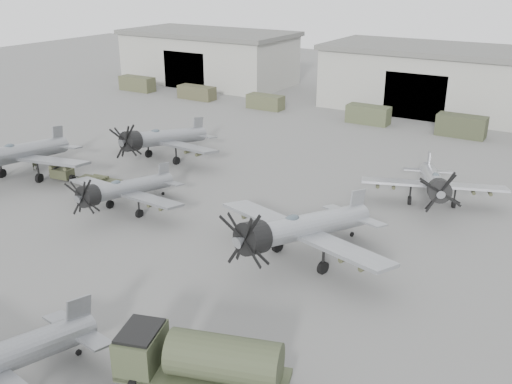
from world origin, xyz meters
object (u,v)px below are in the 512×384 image
at_px(aircraft_mid_0, 16,154).
at_px(aircraft_far_1, 434,182).
at_px(ground_crew, 34,161).
at_px(fuel_tanker, 200,359).
at_px(aircraft_mid_2, 299,229).
at_px(aircraft_mid_1, 121,190).
at_px(tug_trailer, 76,176).
at_px(aircraft_far_0, 160,139).

bearing_deg(aircraft_mid_0, aircraft_far_1, 8.47).
bearing_deg(aircraft_far_1, ground_crew, 176.79).
height_order(aircraft_far_1, fuel_tanker, aircraft_far_1).
relative_size(aircraft_mid_0, aircraft_mid_2, 1.01).
xyz_separation_m(aircraft_mid_2, ground_crew, (-31.12, 3.27, -1.63)).
distance_m(aircraft_mid_1, aircraft_mid_2, 16.07).
bearing_deg(aircraft_far_1, tug_trailer, -179.58).
xyz_separation_m(fuel_tanker, tug_trailer, (-26.98, 16.56, -1.23)).
bearing_deg(tug_trailer, aircraft_mid_0, -160.26).
relative_size(aircraft_far_1, ground_crew, 6.45).
bearing_deg(aircraft_mid_0, aircraft_mid_1, -15.74).
xyz_separation_m(aircraft_mid_1, aircraft_far_0, (-6.15, 11.96, 0.36)).
xyz_separation_m(aircraft_mid_0, tug_trailer, (4.80, 2.56, -2.01)).
bearing_deg(fuel_tanker, ground_crew, 135.18).
relative_size(aircraft_mid_2, ground_crew, 7.67).
xyz_separation_m(tug_trailer, ground_crew, (-6.09, 0.23, 0.36)).
relative_size(aircraft_mid_1, ground_crew, 6.12).
xyz_separation_m(aircraft_far_1, ground_crew, (-36.12, -11.32, -1.25)).
distance_m(aircraft_mid_0, aircraft_mid_2, 29.84).
distance_m(fuel_tanker, ground_crew, 37.09).
bearing_deg(aircraft_mid_2, fuel_tanker, -66.45).
bearing_deg(aircraft_far_1, aircraft_mid_0, -178.57).
distance_m(aircraft_mid_2, aircraft_far_1, 15.43).
height_order(fuel_tanker, ground_crew, fuel_tanker).
xyz_separation_m(aircraft_mid_2, tug_trailer, (-25.03, 3.04, -1.98)).
height_order(aircraft_mid_1, aircraft_far_0, aircraft_far_0).
bearing_deg(fuel_tanker, aircraft_mid_1, 125.28).
distance_m(fuel_tanker, tug_trailer, 31.68).
relative_size(aircraft_far_0, ground_crew, 7.23).
bearing_deg(ground_crew, fuel_tanker, -126.84).
relative_size(aircraft_mid_2, tug_trailer, 1.88).
distance_m(aircraft_mid_0, aircraft_far_1, 37.58).
height_order(aircraft_mid_2, aircraft_far_0, aircraft_mid_2).
distance_m(aircraft_mid_1, aircraft_far_0, 13.46).
height_order(aircraft_mid_2, ground_crew, aircraft_mid_2).
height_order(aircraft_far_0, ground_crew, aircraft_far_0).
bearing_deg(aircraft_far_1, aircraft_mid_2, -129.53).
xyz_separation_m(aircraft_far_1, fuel_tanker, (-3.05, -28.11, -0.38)).
height_order(aircraft_mid_1, aircraft_mid_2, aircraft_mid_2).
bearing_deg(aircraft_mid_2, aircraft_far_1, 86.45).
relative_size(aircraft_mid_1, aircraft_mid_2, 0.80).
xyz_separation_m(aircraft_mid_1, tug_trailer, (-8.97, 3.08, -1.48)).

